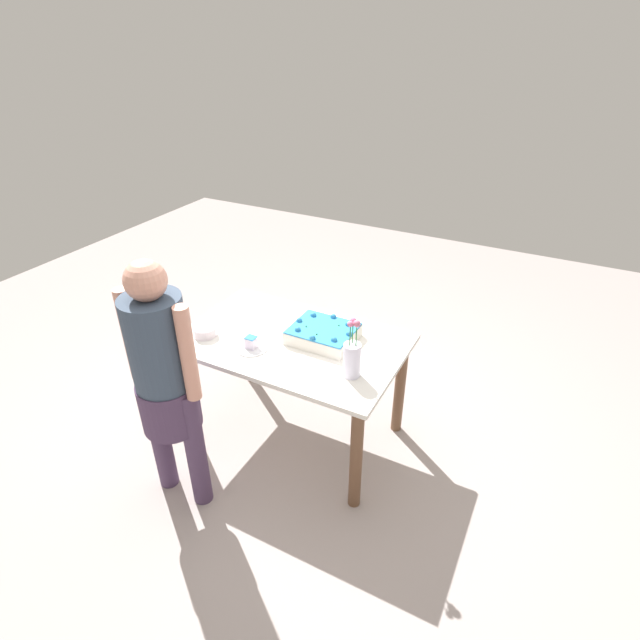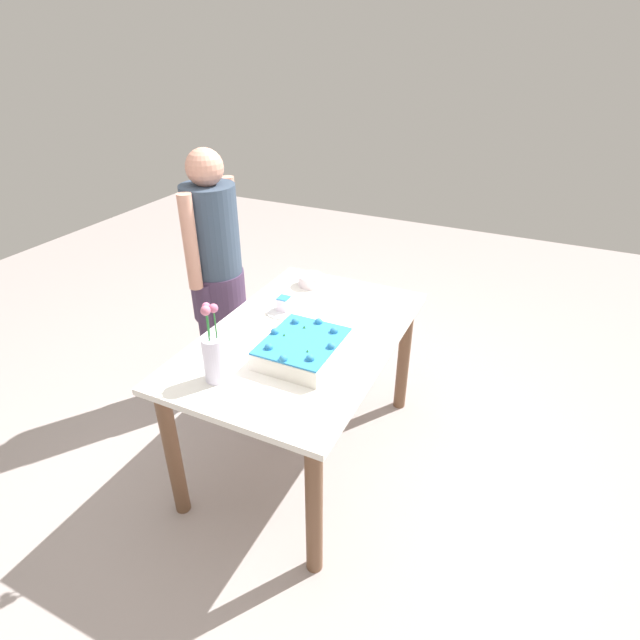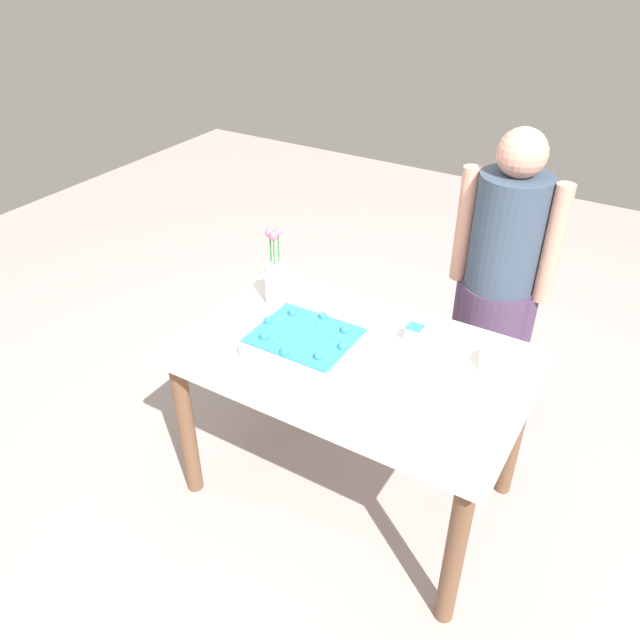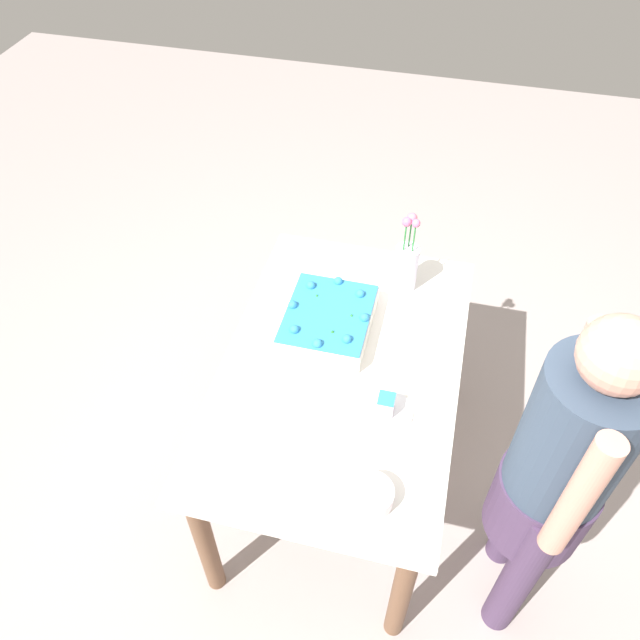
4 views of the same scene
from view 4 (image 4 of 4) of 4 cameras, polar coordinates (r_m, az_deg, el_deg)
The scene contains 8 objects.
ground_plane at distance 2.89m, azimuth 1.57°, elevation -13.53°, with size 8.00×8.00×0.00m, color #A59794.
dining_table at distance 2.37m, azimuth 1.87°, elevation -5.98°, with size 1.34×0.85×0.75m.
sheet_cake at distance 2.36m, azimuth 0.75°, elevation 0.01°, with size 0.38×0.32×0.11m.
serving_plate_with_slice at distance 2.14m, azimuth 6.00°, elevation -8.00°, with size 0.19×0.19×0.08m.
cake_knife at distance 2.04m, azimuth -6.45°, elevation -13.37°, with size 0.21×0.02×0.00m, color silver.
flower_vase at distance 2.50m, azimuth 7.86°, elevation 5.03°, with size 0.10×0.10×0.35m.
fruit_bowl at distance 1.96m, azimuth 4.63°, elevation -15.71°, with size 0.14×0.14×0.06m, color silver.
person_standing at distance 2.03m, azimuth 20.83°, elevation -12.85°, with size 0.45×0.31×1.49m.
Camera 4 is at (-1.42, -0.27, 2.51)m, focal length 35.00 mm.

